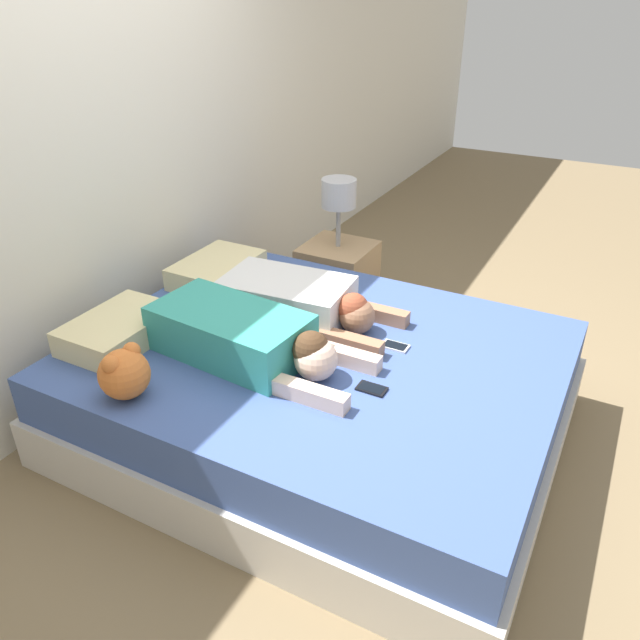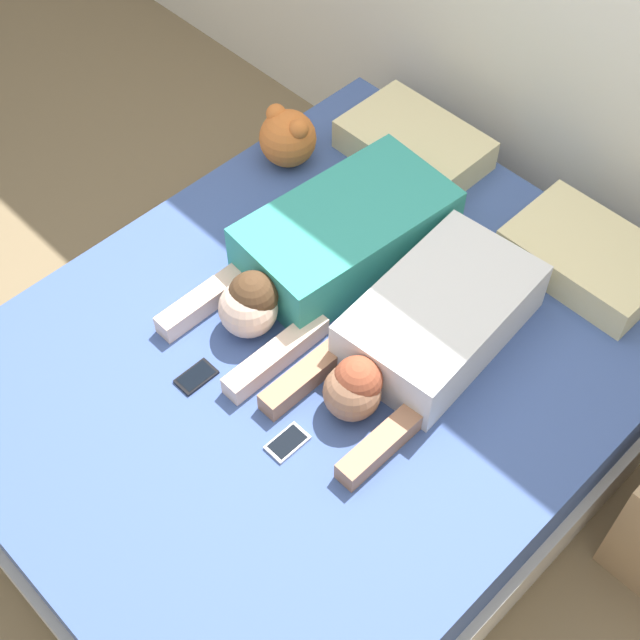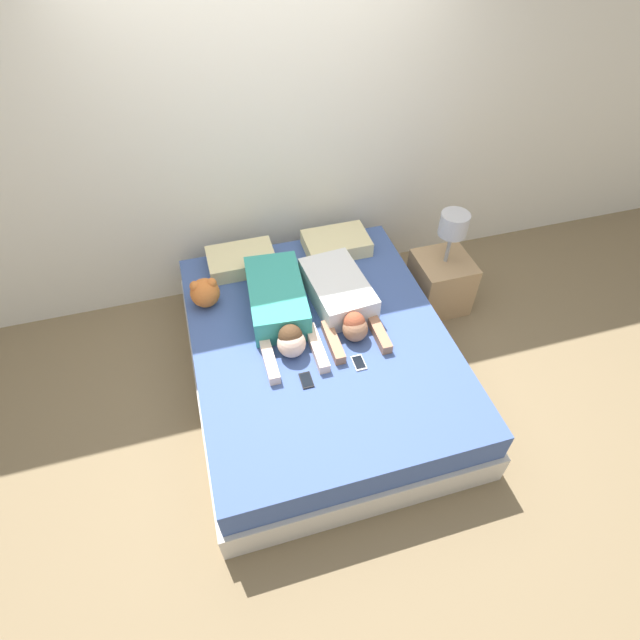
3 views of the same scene
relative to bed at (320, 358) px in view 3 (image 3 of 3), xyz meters
The scene contains 11 objects.
ground_plane 0.24m from the bed, ahead, with size 12.00×12.00×0.00m, color #7F6B4C.
wall_back 1.64m from the bed, 90.00° to the left, with size 12.00×0.06×2.60m.
bed is the anchor object (origin of this frame).
pillow_head_left 0.99m from the bed, 113.97° to the left, with size 0.51×0.34×0.12m.
pillow_head_right 0.99m from the bed, 66.03° to the left, with size 0.51×0.34×0.12m.
person_left 0.48m from the bed, 131.20° to the left, with size 0.44×1.03×0.22m.
person_right 0.46m from the bed, 45.99° to the left, with size 0.43×0.92×0.20m.
cell_phone_left 0.46m from the bed, 118.65° to the right, with size 0.07×0.12×0.01m.
cell_phone_right 0.43m from the bed, 60.21° to the right, with size 0.07×0.12×0.01m.
plush_toy 0.94m from the bed, 143.15° to the left, with size 0.21×0.21×0.22m.
nightstand 1.28m from the bed, 22.92° to the left, with size 0.43×0.43×0.90m.
Camera 3 is at (-0.62, -2.17, 3.00)m, focal length 28.00 mm.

